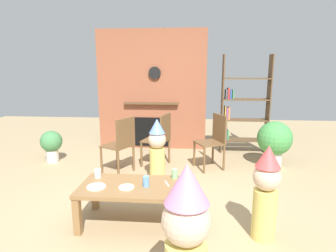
{
  "coord_description": "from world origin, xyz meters",
  "views": [
    {
      "loc": [
        0.43,
        -3.08,
        1.65
      ],
      "look_at": [
        0.15,
        0.4,
        0.92
      ],
      "focal_mm": 29.84,
      "sensor_mm": 36.0,
      "label": 1
    }
  ],
  "objects_px": {
    "paper_plate_front": "(127,187)",
    "birthday_cake_slice": "(184,184)",
    "child_by_the_chairs": "(157,149)",
    "dining_chair_right": "(214,138)",
    "potted_plant_tall": "(274,140)",
    "potted_plant_short": "(51,144)",
    "paper_cup_near_right": "(146,181)",
    "child_in_pink": "(266,191)",
    "bookshelf": "(241,108)",
    "dining_chair_middle": "(160,137)",
    "paper_cup_near_left": "(175,174)",
    "coffee_table": "(136,191)",
    "paper_cup_center": "(98,173)",
    "dining_chair_left": "(121,142)",
    "child_with_cone_hat": "(186,244)",
    "paper_plate_rear": "(96,187)"
  },
  "relations": [
    {
      "from": "bookshelf",
      "to": "paper_cup_near_left",
      "type": "distance_m",
      "value": 2.81
    },
    {
      "from": "paper_cup_near_left",
      "to": "paper_plate_front",
      "type": "bearing_deg",
      "value": -148.31
    },
    {
      "from": "bookshelf",
      "to": "child_by_the_chairs",
      "type": "bearing_deg",
      "value": -132.37
    },
    {
      "from": "dining_chair_middle",
      "to": "child_with_cone_hat",
      "type": "bearing_deg",
      "value": 116.24
    },
    {
      "from": "paper_plate_front",
      "to": "potted_plant_short",
      "type": "xyz_separation_m",
      "value": [
        -1.8,
        1.93,
        -0.1
      ]
    },
    {
      "from": "bookshelf",
      "to": "potted_plant_short",
      "type": "bearing_deg",
      "value": -165.26
    },
    {
      "from": "paper_cup_near_left",
      "to": "child_by_the_chairs",
      "type": "xyz_separation_m",
      "value": [
        -0.31,
        0.94,
        0.01
      ]
    },
    {
      "from": "paper_cup_center",
      "to": "dining_chair_left",
      "type": "bearing_deg",
      "value": 91.76
    },
    {
      "from": "paper_plate_rear",
      "to": "child_by_the_chairs",
      "type": "xyz_separation_m",
      "value": [
        0.48,
        1.25,
        0.05
      ]
    },
    {
      "from": "child_by_the_chairs",
      "to": "dining_chair_right",
      "type": "distance_m",
      "value": 1.08
    },
    {
      "from": "paper_plate_rear",
      "to": "potted_plant_short",
      "type": "height_order",
      "value": "potted_plant_short"
    },
    {
      "from": "paper_plate_front",
      "to": "dining_chair_left",
      "type": "height_order",
      "value": "dining_chair_left"
    },
    {
      "from": "coffee_table",
      "to": "potted_plant_tall",
      "type": "relative_size",
      "value": 1.53
    },
    {
      "from": "birthday_cake_slice",
      "to": "dining_chair_right",
      "type": "height_order",
      "value": "dining_chair_right"
    },
    {
      "from": "paper_cup_near_right",
      "to": "dining_chair_right",
      "type": "xyz_separation_m",
      "value": [
        0.85,
        1.82,
        0.02
      ]
    },
    {
      "from": "child_in_pink",
      "to": "dining_chair_left",
      "type": "height_order",
      "value": "child_in_pink"
    },
    {
      "from": "child_with_cone_hat",
      "to": "dining_chair_right",
      "type": "distance_m",
      "value": 3.01
    },
    {
      "from": "child_in_pink",
      "to": "dining_chair_left",
      "type": "distance_m",
      "value": 2.4
    },
    {
      "from": "birthday_cake_slice",
      "to": "potted_plant_short",
      "type": "distance_m",
      "value": 3.05
    },
    {
      "from": "child_in_pink",
      "to": "dining_chair_right",
      "type": "bearing_deg",
      "value": -72.98
    },
    {
      "from": "potted_plant_short",
      "to": "dining_chair_left",
      "type": "bearing_deg",
      "value": -17.74
    },
    {
      "from": "bookshelf",
      "to": "potted_plant_tall",
      "type": "relative_size",
      "value": 2.44
    },
    {
      "from": "bookshelf",
      "to": "dining_chair_middle",
      "type": "relative_size",
      "value": 2.11
    },
    {
      "from": "dining_chair_left",
      "to": "dining_chair_middle",
      "type": "bearing_deg",
      "value": -116.78
    },
    {
      "from": "paper_cup_near_left",
      "to": "potted_plant_tall",
      "type": "bearing_deg",
      "value": 47.48
    },
    {
      "from": "birthday_cake_slice",
      "to": "potted_plant_short",
      "type": "xyz_separation_m",
      "value": [
        -2.39,
        1.89,
        -0.14
      ]
    },
    {
      "from": "birthday_cake_slice",
      "to": "paper_plate_front",
      "type": "bearing_deg",
      "value": -176.26
    },
    {
      "from": "coffee_table",
      "to": "dining_chair_middle",
      "type": "distance_m",
      "value": 1.83
    },
    {
      "from": "paper_plate_front",
      "to": "dining_chair_middle",
      "type": "xyz_separation_m",
      "value": [
        0.15,
        1.89,
        0.07
      ]
    },
    {
      "from": "dining_chair_right",
      "to": "potted_plant_tall",
      "type": "bearing_deg",
      "value": 163.07
    },
    {
      "from": "coffee_table",
      "to": "dining_chair_middle",
      "type": "height_order",
      "value": "dining_chair_middle"
    },
    {
      "from": "paper_cup_near_right",
      "to": "child_in_pink",
      "type": "relative_size",
      "value": 0.12
    },
    {
      "from": "potted_plant_tall",
      "to": "potted_plant_short",
      "type": "xyz_separation_m",
      "value": [
        -3.86,
        -0.09,
        -0.12
      ]
    },
    {
      "from": "bookshelf",
      "to": "child_by_the_chairs",
      "type": "distance_m",
      "value": 2.19
    },
    {
      "from": "paper_cup_near_left",
      "to": "child_in_pink",
      "type": "xyz_separation_m",
      "value": [
        0.89,
        -0.39,
        0.01
      ]
    },
    {
      "from": "bookshelf",
      "to": "child_in_pink",
      "type": "xyz_separation_m",
      "value": [
        -0.25,
        -2.93,
        -0.38
      ]
    },
    {
      "from": "paper_cup_center",
      "to": "child_in_pink",
      "type": "bearing_deg",
      "value": -11.07
    },
    {
      "from": "paper_cup_center",
      "to": "dining_chair_right",
      "type": "bearing_deg",
      "value": 48.62
    },
    {
      "from": "dining_chair_right",
      "to": "potted_plant_short",
      "type": "xyz_separation_m",
      "value": [
        -2.84,
        0.06,
        -0.17
      ]
    },
    {
      "from": "birthday_cake_slice",
      "to": "dining_chair_middle",
      "type": "bearing_deg",
      "value": 103.47
    },
    {
      "from": "child_with_cone_hat",
      "to": "potted_plant_tall",
      "type": "relative_size",
      "value": 1.42
    },
    {
      "from": "dining_chair_right",
      "to": "dining_chair_middle",
      "type": "bearing_deg",
      "value": -26.99
    },
    {
      "from": "paper_cup_center",
      "to": "dining_chair_middle",
      "type": "xyz_separation_m",
      "value": [
        0.53,
        1.65,
        0.03
      ]
    },
    {
      "from": "paper_plate_rear",
      "to": "potted_plant_tall",
      "type": "height_order",
      "value": "potted_plant_tall"
    },
    {
      "from": "coffee_table",
      "to": "dining_chair_right",
      "type": "height_order",
      "value": "dining_chair_right"
    },
    {
      "from": "bookshelf",
      "to": "paper_plate_front",
      "type": "xyz_separation_m",
      "value": [
        -1.63,
        -2.83,
        -0.44
      ]
    },
    {
      "from": "paper_cup_near_left",
      "to": "potted_plant_short",
      "type": "distance_m",
      "value": 2.81
    },
    {
      "from": "paper_plate_front",
      "to": "birthday_cake_slice",
      "type": "distance_m",
      "value": 0.59
    },
    {
      "from": "potted_plant_short",
      "to": "bookshelf",
      "type": "bearing_deg",
      "value": 14.74
    },
    {
      "from": "paper_cup_near_right",
      "to": "child_by_the_chairs",
      "type": "xyz_separation_m",
      "value": [
        -0.03,
        1.18,
        0.0
      ]
    }
  ]
}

